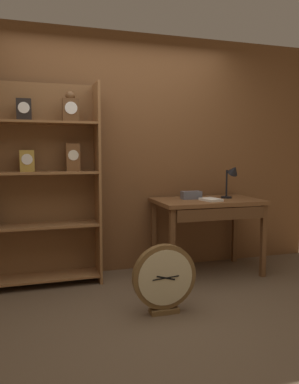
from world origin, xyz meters
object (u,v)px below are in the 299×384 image
(toolbox_small, at_px, (191,195))
(open_repair_manual, at_px, (211,200))
(bookshelf, at_px, (23,182))
(workbench, at_px, (208,209))
(round_clock_large, at_px, (164,278))
(desk_lamp, at_px, (232,176))

(toolbox_small, xyz_separation_m, open_repair_manual, (0.13, -0.20, -0.03))
(bookshelf, xyz_separation_m, workbench, (1.88, -0.19, -0.31))
(workbench, xyz_separation_m, round_clock_large, (-0.79, -0.82, -0.42))
(round_clock_large, bearing_deg, bookshelf, 137.11)
(workbench, xyz_separation_m, desk_lamp, (0.30, 0.03, 0.35))
(toolbox_small, relative_size, open_repair_manual, 0.98)
(toolbox_small, relative_size, round_clock_large, 0.38)
(bookshelf, relative_size, desk_lamp, 5.21)
(desk_lamp, bearing_deg, bookshelf, 175.87)
(bookshelf, distance_m, open_repair_manual, 1.89)
(workbench, bearing_deg, round_clock_large, -133.73)
(desk_lamp, distance_m, round_clock_large, 1.58)
(bookshelf, relative_size, workbench, 1.77)
(toolbox_small, height_order, round_clock_large, toolbox_small)
(desk_lamp, height_order, round_clock_large, desk_lamp)
(workbench, relative_size, toolbox_small, 5.22)
(open_repair_manual, distance_m, round_clock_large, 1.18)
(toolbox_small, bearing_deg, desk_lamp, -9.18)
(bookshelf, bearing_deg, toolbox_small, -2.79)
(bookshelf, distance_m, round_clock_large, 1.66)
(workbench, xyz_separation_m, toolbox_small, (-0.15, 0.11, 0.14))
(workbench, distance_m, round_clock_large, 1.21)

